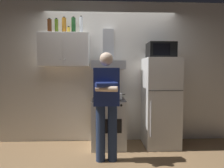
% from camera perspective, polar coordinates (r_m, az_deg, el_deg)
% --- Properties ---
extents(ground_plane, '(7.00, 7.00, 0.00)m').
position_cam_1_polar(ground_plane, '(3.52, 0.00, -19.03)').
color(ground_plane, olive).
extents(back_wall_tiled, '(4.80, 0.10, 2.70)m').
position_cam_1_polar(back_wall_tiled, '(3.85, -0.42, 3.50)').
color(back_wall_tiled, silver).
rests_on(back_wall_tiled, ground_plane).
extents(upper_cabinet, '(0.90, 0.37, 0.60)m').
position_cam_1_polar(upper_cabinet, '(3.71, -13.69, 9.59)').
color(upper_cabinet, white).
extents(stove_oven, '(0.60, 0.62, 0.87)m').
position_cam_1_polar(stove_oven, '(3.62, -0.99, -11.18)').
color(stove_oven, white).
rests_on(stove_oven, ground_plane).
extents(range_hood, '(0.60, 0.44, 0.75)m').
position_cam_1_polar(range_hood, '(3.64, -1.07, 7.41)').
color(range_hood, '#B7BABF').
extents(refrigerator, '(0.60, 0.62, 1.60)m').
position_cam_1_polar(refrigerator, '(3.70, 13.95, -5.16)').
color(refrigerator, silver).
rests_on(refrigerator, ground_plane).
extents(microwave, '(0.48, 0.37, 0.28)m').
position_cam_1_polar(microwave, '(3.69, 14.07, 9.46)').
color(microwave, black).
rests_on(microwave, refrigerator).
extents(person_standing, '(0.38, 0.33, 1.64)m').
position_cam_1_polar(person_standing, '(2.93, -1.63, -5.29)').
color(person_standing, navy).
rests_on(person_standing, ground_plane).
extents(cooking_pot, '(0.31, 0.21, 0.11)m').
position_cam_1_polar(cooking_pot, '(3.42, 1.24, -3.61)').
color(cooking_pot, '#B7BABF').
rests_on(cooking_pot, stove_oven).
extents(bottle_olive_oil, '(0.06, 0.06, 0.27)m').
position_cam_1_polar(bottle_olive_oil, '(3.79, -15.89, 15.96)').
color(bottle_olive_oil, '#4C6B19').
rests_on(bottle_olive_oil, upper_cabinet).
extents(bottle_vodka_clear, '(0.07, 0.07, 0.32)m').
position_cam_1_polar(bottle_vodka_clear, '(3.76, -9.00, 16.58)').
color(bottle_vodka_clear, silver).
rests_on(bottle_vodka_clear, upper_cabinet).
extents(bottle_liquor_amber, '(0.08, 0.08, 0.30)m').
position_cam_1_polar(bottle_liquor_amber, '(3.80, -13.80, 16.21)').
color(bottle_liquor_amber, '#B7721E').
rests_on(bottle_liquor_amber, upper_cabinet).
extents(bottle_rum_dark, '(0.08, 0.08, 0.26)m').
position_cam_1_polar(bottle_rum_dark, '(3.82, -17.76, 15.81)').
color(bottle_rum_dark, '#47230F').
rests_on(bottle_rum_dark, upper_cabinet).
extents(bottle_wine_green, '(0.08, 0.08, 0.30)m').
position_cam_1_polar(bottle_wine_green, '(3.77, -11.16, 16.38)').
color(bottle_wine_green, '#19471E').
rests_on(bottle_wine_green, upper_cabinet).
extents(bottle_spice_jar, '(0.06, 0.06, 0.13)m').
position_cam_1_polar(bottle_spice_jar, '(3.74, -12.51, 15.09)').
color(bottle_spice_jar, gold).
rests_on(bottle_spice_jar, upper_cabinet).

